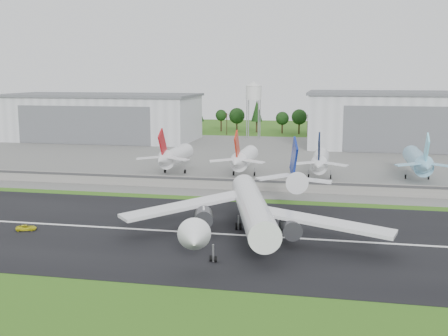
% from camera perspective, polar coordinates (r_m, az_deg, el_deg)
% --- Properties ---
extents(ground, '(600.00, 600.00, 0.00)m').
position_cam_1_polar(ground, '(113.06, -8.60, -7.68)').
color(ground, '#305814').
rests_on(ground, ground).
extents(runway, '(320.00, 60.00, 0.10)m').
position_cam_1_polar(runway, '(122.08, -6.99, -6.31)').
color(runway, black).
rests_on(runway, ground).
extents(runway_centerline, '(220.00, 1.00, 0.02)m').
position_cam_1_polar(runway_centerline, '(122.07, -6.99, -6.29)').
color(runway_centerline, white).
rests_on(runway_centerline, runway).
extents(apron, '(320.00, 150.00, 0.10)m').
position_cam_1_polar(apron, '(226.89, 1.80, 1.15)').
color(apron, slate).
rests_on(apron, ground).
extents(blast_fence, '(240.00, 0.61, 3.50)m').
position_cam_1_polar(blast_fence, '(163.78, -2.03, -1.52)').
color(blast_fence, gray).
rests_on(blast_fence, ground).
extents(hangar_west, '(97.00, 44.00, 23.20)m').
position_cam_1_polar(hangar_west, '(291.82, -12.38, 5.10)').
color(hangar_west, silver).
rests_on(hangar_west, ground).
extents(hangar_east, '(102.00, 47.00, 25.20)m').
position_cam_1_polar(hangar_east, '(269.57, 19.48, 4.64)').
color(hangar_east, silver).
rests_on(hangar_east, ground).
extents(water_tower, '(8.40, 8.40, 29.40)m').
position_cam_1_polar(water_tower, '(289.54, 3.03, 7.84)').
color(water_tower, '#99999E').
rests_on(water_tower, ground).
extents(utility_poles, '(230.00, 3.00, 12.00)m').
position_cam_1_polar(utility_poles, '(305.42, 4.34, 3.29)').
color(utility_poles, black).
rests_on(utility_poles, ground).
extents(treeline, '(320.00, 16.00, 22.00)m').
position_cam_1_polar(treeline, '(320.23, 4.68, 3.58)').
color(treeline, black).
rests_on(treeline, ground).
extents(main_airliner, '(55.55, 58.59, 18.17)m').
position_cam_1_polar(main_airliner, '(115.64, 2.82, -4.67)').
color(main_airliner, white).
rests_on(main_airliner, runway).
extents(ground_vehicle, '(4.68, 3.32, 1.18)m').
position_cam_1_polar(ground_vehicle, '(128.13, -19.45, -5.74)').
color(ground_vehicle, gold).
rests_on(ground_vehicle, runway).
extents(parked_jet_red_a, '(7.36, 31.29, 16.61)m').
position_cam_1_polar(parked_jet_red_a, '(187.61, -5.15, 1.20)').
color(parked_jet_red_a, silver).
rests_on(parked_jet_red_a, ground).
extents(parked_jet_red_b, '(7.36, 31.29, 16.54)m').
position_cam_1_polar(parked_jet_red_b, '(182.31, 1.98, 0.97)').
color(parked_jet_red_b, white).
rests_on(parked_jet_red_b, ground).
extents(parked_jet_navy, '(7.36, 31.29, 16.44)m').
position_cam_1_polar(parked_jet_navy, '(179.94, 9.72, 0.69)').
color(parked_jet_navy, white).
rests_on(parked_jet_navy, ground).
extents(parked_jet_skyblue, '(7.36, 37.29, 16.73)m').
position_cam_1_polar(parked_jet_skyblue, '(186.55, 19.15, 0.68)').
color(parked_jet_skyblue, '#84C2E5').
rests_on(parked_jet_skyblue, ground).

